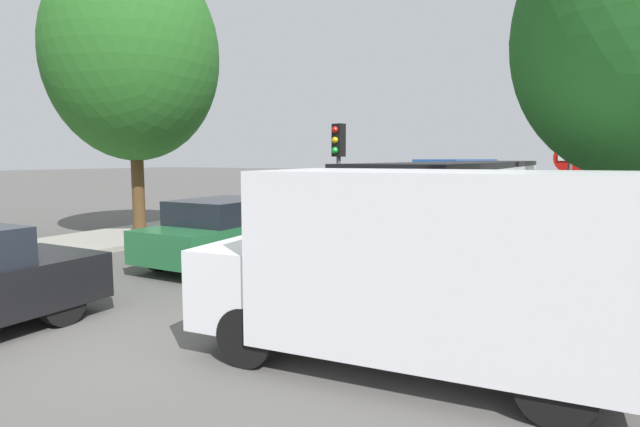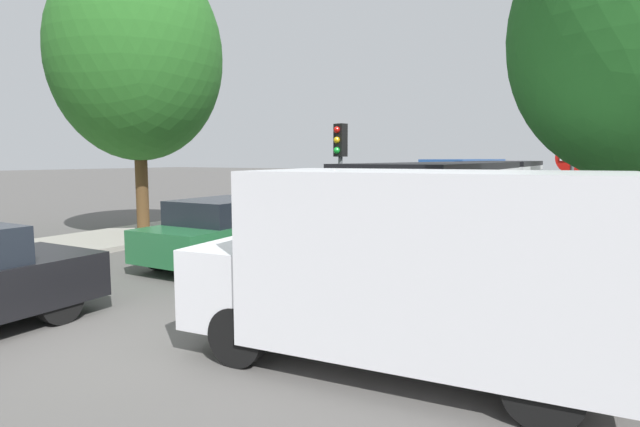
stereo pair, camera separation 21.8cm
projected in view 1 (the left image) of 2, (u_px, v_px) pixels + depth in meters
The scene contains 14 objects.
ground_plane at pixel (86, 349), 6.43m from camera, with size 200.00×200.00×0.00m, color #565451.
kerb_strip_left at pixel (272, 212), 22.23m from camera, with size 3.20×38.74×0.14m, color #9E998E.
articulated_bus at pixel (471, 193), 16.10m from camera, with size 2.42×15.79×2.34m.
city_bus_rear at pixel (460, 175), 32.26m from camera, with size 2.80×11.22×2.40m.
queued_car_green at pixel (226, 231), 11.68m from camera, with size 1.86×4.35×1.51m.
queued_car_graphite at pixel (334, 212), 16.68m from camera, with size 1.65×3.88×1.35m.
queued_car_tan at pixel (391, 199), 21.91m from camera, with size 1.68×3.95×1.37m.
white_van at pixel (421, 263), 5.81m from camera, with size 5.15×2.37×2.31m.
traffic_light at pixel (338, 157), 13.79m from camera, with size 0.37×0.39×3.40m.
no_entry_sign at pixel (569, 185), 10.95m from camera, with size 0.70×0.08×2.82m.
direction_sign_post at pixel (625, 154), 11.52m from camera, with size 0.37×1.38×3.60m.
tree_left_mid at pixel (133, 56), 14.96m from camera, with size 5.11×5.11×8.68m.
tree_right_mid at pixel (622, 96), 16.94m from camera, with size 3.36×3.36×6.66m.
tree_right_far at pixel (617, 132), 26.02m from camera, with size 3.29×3.29×5.84m.
Camera 1 is at (5.63, -3.98, 2.45)m, focal length 28.00 mm.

